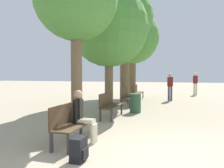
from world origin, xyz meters
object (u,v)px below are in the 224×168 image
(pedestrian_mid, at_px, (195,82))
(bench_row_3, at_px, (137,91))
(tree_row_2, at_px, (125,19))
(tree_row_1, at_px, (109,28))
(backpack, at_px, (79,149))
(pedestrian_near, at_px, (170,85))
(tree_row_0, at_px, (76,0))
(person_seated, at_px, (83,114))
(bench_row_2, at_px, (127,96))
(tree_row_3, at_px, (132,38))
(bench_row_1, at_px, (109,103))
(trash_bin, at_px, (135,103))
(bench_row_0, at_px, (72,120))

(pedestrian_mid, bearing_deg, bench_row_3, -132.96)
(bench_row_3, distance_m, tree_row_2, 4.54)
(bench_row_3, bearing_deg, tree_row_1, -96.89)
(backpack, bearing_deg, pedestrian_near, 81.81)
(backpack, xyz_separation_m, pedestrian_mid, (3.25, 14.40, 0.78))
(tree_row_0, xyz_separation_m, person_seated, (0.77, -1.32, -3.17))
(bench_row_2, distance_m, tree_row_3, 5.61)
(bench_row_1, height_order, pedestrian_near, pedestrian_near)
(tree_row_2, xyz_separation_m, tree_row_3, (-0.00, 2.46, -0.72))
(bench_row_3, xyz_separation_m, trash_bin, (0.75, -4.83, -0.13))
(bench_row_3, height_order, tree_row_0, tree_row_0)
(tree_row_2, bearing_deg, tree_row_1, -90.00)
(bench_row_1, xyz_separation_m, tree_row_3, (-0.54, 7.35, 3.60))
(bench_row_1, height_order, backpack, bench_row_1)
(bench_row_0, xyz_separation_m, tree_row_2, (-0.54, 7.97, 4.32))
(bench_row_2, bearing_deg, tree_row_0, -96.44)
(bench_row_1, relative_size, tree_row_1, 0.28)
(bench_row_0, bearing_deg, backpack, -57.17)
(tree_row_2, bearing_deg, pedestrian_mid, 50.92)
(bench_row_2, xyz_separation_m, tree_row_0, (-0.54, -4.74, 3.31))
(tree_row_0, distance_m, pedestrian_mid, 13.10)
(backpack, xyz_separation_m, pedestrian_near, (1.44, 10.01, 0.74))
(tree_row_3, relative_size, trash_bin, 7.57)
(bench_row_3, bearing_deg, backpack, -86.45)
(bench_row_2, xyz_separation_m, bench_row_3, (0.00, 3.08, 0.00))
(backpack, bearing_deg, tree_row_1, 101.41)
(tree_row_2, relative_size, pedestrian_mid, 3.78)
(bench_row_0, distance_m, bench_row_1, 3.08)
(pedestrian_near, bearing_deg, bench_row_3, 173.92)
(bench_row_0, relative_size, tree_row_3, 0.26)
(bench_row_0, relative_size, bench_row_3, 1.00)
(bench_row_3, xyz_separation_m, tree_row_0, (-0.54, -7.83, 3.31))
(backpack, bearing_deg, trash_bin, 88.80)
(tree_row_1, relative_size, pedestrian_mid, 3.13)
(backpack, bearing_deg, bench_row_3, 93.55)
(bench_row_3, relative_size, person_seated, 1.26)
(tree_row_0, height_order, tree_row_1, tree_row_1)
(bench_row_0, relative_size, tree_row_1, 0.28)
(pedestrian_near, distance_m, trash_bin, 4.83)
(bench_row_0, height_order, tree_row_3, tree_row_3)
(bench_row_0, relative_size, tree_row_2, 0.24)
(trash_bin, bearing_deg, bench_row_0, -99.62)
(bench_row_3, height_order, pedestrian_near, pedestrian_near)
(bench_row_1, xyz_separation_m, tree_row_2, (-0.54, 4.89, 4.32))
(bench_row_0, xyz_separation_m, bench_row_1, (0.00, 3.08, 0.00))
(bench_row_1, relative_size, bench_row_2, 1.00)
(bench_row_0, bearing_deg, tree_row_2, 93.84)
(tree_row_2, distance_m, trash_bin, 5.85)
(person_seated, bearing_deg, backpack, -69.77)
(bench_row_0, height_order, tree_row_2, tree_row_2)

